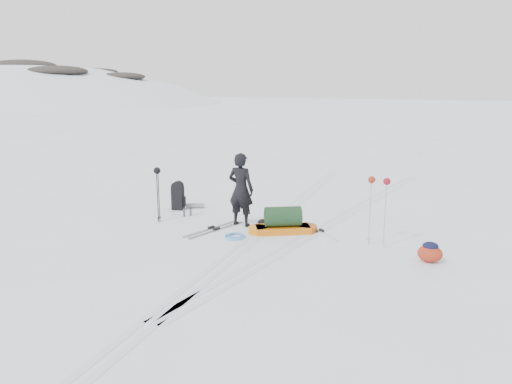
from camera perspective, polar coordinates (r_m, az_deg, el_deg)
ground at (r=12.06m, az=0.42°, el=-4.70°), size 200.00×200.00×0.00m
ski_tracks at (r=12.62m, az=4.58°, el=-3.94°), size 3.38×17.97×0.01m
skier at (r=12.47m, az=-1.74°, el=0.28°), size 0.70×0.47×1.86m
pulk_sled at (r=12.04m, az=3.09°, el=-3.53°), size 1.68×1.26×0.64m
expedition_rucksack at (r=14.34m, az=-8.67°, el=-0.50°), size 0.79×0.67×0.82m
ski_poles_black at (r=13.00m, az=-11.21°, el=1.66°), size 0.18×0.21×1.44m
ski_poles_silver at (r=11.12m, az=13.85°, el=0.38°), size 0.49×0.21×1.55m
touring_skis_grey at (r=12.37m, az=-4.84°, el=-4.23°), size 0.74×1.85×0.07m
touring_skis_white at (r=12.22m, az=7.15°, el=-4.50°), size 1.32×1.41×0.06m
rope_coil at (r=11.73m, az=-2.40°, el=-5.06°), size 0.65×0.65×0.06m
small_daypack at (r=10.70m, az=19.27°, el=-6.52°), size 0.56×0.47×0.42m
thermos_pair at (r=13.65m, az=-7.86°, el=-2.28°), size 0.18×0.21×0.24m
stuff_sack at (r=12.54m, az=0.87°, el=-3.56°), size 0.37×0.31×0.20m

